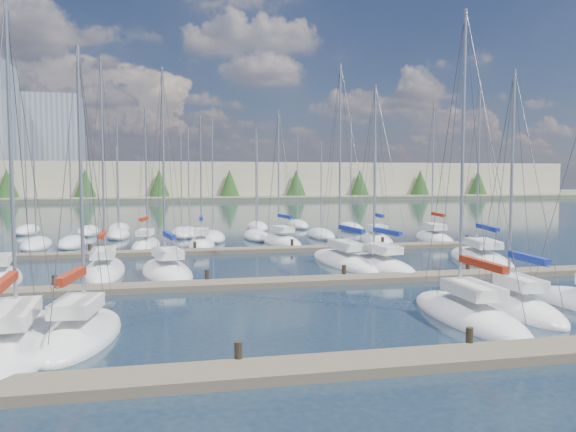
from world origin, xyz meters
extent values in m
plane|color=#1E2E3D|center=(0.00, 60.00, 0.00)|extent=(400.00, 400.00, 0.00)
cube|color=#6B5E4C|center=(0.00, 2.00, 0.15)|extent=(44.00, 1.80, 0.35)
cylinder|color=#2D261C|center=(-4.00, 2.90, 0.30)|extent=(0.26, 0.26, 1.10)
cylinder|color=#2D261C|center=(4.00, 2.90, 0.30)|extent=(0.26, 0.26, 1.10)
cube|color=#6B5E4C|center=(0.00, 16.00, 0.15)|extent=(44.00, 1.80, 0.35)
cylinder|color=#2D261C|center=(-12.00, 16.90, 0.30)|extent=(0.26, 0.26, 1.10)
cylinder|color=#2D261C|center=(-4.00, 16.90, 0.30)|extent=(0.26, 0.26, 1.10)
cylinder|color=#2D261C|center=(4.00, 16.90, 0.30)|extent=(0.26, 0.26, 1.10)
cylinder|color=#2D261C|center=(12.00, 16.90, 0.30)|extent=(0.26, 0.26, 1.10)
cube|color=#6B5E4C|center=(0.00, 30.00, 0.15)|extent=(44.00, 1.80, 0.35)
cylinder|color=#2D261C|center=(-12.00, 30.90, 0.30)|extent=(0.26, 0.26, 1.10)
cylinder|color=#2D261C|center=(-4.00, 30.90, 0.30)|extent=(0.26, 0.26, 1.10)
cylinder|color=#2D261C|center=(4.00, 30.90, 0.30)|extent=(0.26, 0.26, 1.10)
cylinder|color=#2D261C|center=(12.00, 30.90, 0.30)|extent=(0.26, 0.26, 1.10)
cylinder|color=#2D261C|center=(20.00, 30.90, 0.30)|extent=(0.26, 0.26, 1.10)
ellipsoid|color=white|center=(-7.92, 34.60, 0.05)|extent=(3.09, 7.07, 1.60)
cube|color=black|center=(-7.92, 34.60, 0.05)|extent=(1.57, 3.41, 0.12)
cube|color=silver|center=(-7.97, 34.27, 1.35)|extent=(1.49, 2.54, 0.50)
cylinder|color=#9EA0A5|center=(-7.83, 35.14, 6.48)|extent=(0.14, 0.14, 10.76)
cylinder|color=#9EA0A5|center=(-8.05, 33.72, 2.40)|extent=(0.54, 2.85, 0.10)
cube|color=maroon|center=(-8.05, 33.72, 2.52)|extent=(0.70, 2.66, 0.30)
ellipsoid|color=white|center=(3.94, 35.24, 0.05)|extent=(3.78, 7.81, 1.60)
cube|color=maroon|center=(3.94, 35.24, 0.05)|extent=(1.91, 3.77, 0.12)
cube|color=silver|center=(4.01, 34.87, 1.35)|extent=(1.81, 2.82, 0.50)
cylinder|color=#9EA0A5|center=(3.83, 35.83, 6.60)|extent=(0.14, 0.14, 10.99)
cylinder|color=#9EA0A5|center=(4.11, 34.28, 2.40)|extent=(0.65, 3.11, 0.10)
cube|color=navy|center=(4.11, 34.28, 2.52)|extent=(0.80, 2.90, 0.30)
ellipsoid|color=white|center=(18.76, 34.80, 0.05)|extent=(3.75, 8.87, 1.60)
cube|color=black|center=(18.76, 34.80, 0.05)|extent=(1.90, 4.27, 0.12)
cube|color=silver|center=(18.70, 34.37, 1.35)|extent=(1.81, 3.18, 0.50)
cylinder|color=#9EA0A5|center=(18.86, 35.48, 7.19)|extent=(0.14, 0.14, 12.17)
cylinder|color=#9EA0A5|center=(18.60, 33.69, 2.40)|extent=(0.63, 3.58, 0.10)
cube|color=maroon|center=(18.60, 33.69, 2.52)|extent=(0.79, 3.33, 0.30)
ellipsoid|color=white|center=(15.73, 21.69, 0.05)|extent=(5.01, 10.32, 1.60)
cube|color=silver|center=(15.63, 21.20, 1.35)|extent=(2.35, 3.74, 0.50)
cylinder|color=#9EA0A5|center=(15.89, 22.46, 6.96)|extent=(0.14, 0.14, 11.71)
cylinder|color=#9EA0A5|center=(15.47, 20.42, 2.40)|extent=(0.94, 4.10, 0.10)
cube|color=navy|center=(15.47, 20.42, 2.52)|extent=(1.07, 3.81, 0.30)
ellipsoid|color=white|center=(12.86, 34.61, 0.05)|extent=(3.48, 7.54, 1.60)
cube|color=maroon|center=(12.86, 34.61, 0.05)|extent=(1.77, 3.63, 0.12)
cube|color=silver|center=(12.81, 34.25, 1.35)|extent=(1.73, 2.71, 0.50)
cylinder|color=#9EA0A5|center=(12.93, 35.19, 5.57)|extent=(0.14, 0.14, 8.94)
cylinder|color=#9EA0A5|center=(12.74, 33.68, 2.40)|extent=(0.49, 3.04, 0.10)
cube|color=navy|center=(12.74, 33.68, 2.52)|extent=(0.66, 2.82, 0.30)
ellipsoid|color=white|center=(5.83, 22.64, 0.05)|extent=(3.50, 9.95, 1.60)
cube|color=silver|center=(5.87, 22.16, 1.35)|extent=(1.75, 3.53, 0.50)
cylinder|color=#9EA0A5|center=(5.76, 23.42, 7.49)|extent=(0.14, 0.14, 12.77)
cylinder|color=#9EA0A5|center=(5.94, 21.38, 2.40)|extent=(0.46, 4.09, 0.10)
cube|color=navy|center=(5.94, 21.38, 2.52)|extent=(0.63, 3.78, 0.30)
ellipsoid|color=white|center=(6.28, 7.00, 0.05)|extent=(2.74, 8.51, 1.60)
cube|color=maroon|center=(6.28, 7.00, 0.05)|extent=(1.42, 4.09, 0.12)
cube|color=silver|center=(6.28, 6.58, 1.35)|extent=(1.49, 2.98, 0.50)
cylinder|color=#9EA0A5|center=(6.29, 7.68, 7.09)|extent=(0.14, 0.14, 11.99)
cylinder|color=#9EA0A5|center=(6.27, 5.90, 2.40)|extent=(0.14, 3.56, 0.10)
cube|color=maroon|center=(6.27, 5.90, 2.52)|extent=(0.34, 3.28, 0.30)
ellipsoid|color=white|center=(-10.03, 22.11, 0.05)|extent=(2.71, 8.80, 1.60)
cube|color=silver|center=(-10.01, 21.67, 1.35)|extent=(1.44, 3.09, 0.50)
cylinder|color=#9EA0A5|center=(-10.05, 22.81, 7.29)|extent=(0.14, 0.14, 12.37)
cylinder|color=#9EA0A5|center=(-10.00, 20.97, 2.40)|extent=(0.20, 3.67, 0.10)
cube|color=maroon|center=(-10.00, 20.97, 2.52)|extent=(0.39, 3.38, 0.30)
ellipsoid|color=white|center=(9.15, 7.86, 0.05)|extent=(2.67, 7.22, 1.60)
cube|color=black|center=(9.15, 7.86, 0.05)|extent=(1.37, 3.47, 0.12)
cube|color=silver|center=(9.13, 7.51, 1.35)|extent=(1.39, 2.55, 0.50)
cylinder|color=#9EA0A5|center=(9.18, 8.43, 5.97)|extent=(0.14, 0.14, 9.73)
cylinder|color=#9EA0A5|center=(9.10, 6.94, 2.40)|extent=(0.26, 2.98, 0.10)
cube|color=navy|center=(9.10, 6.94, 2.52)|extent=(0.45, 2.76, 0.30)
ellipsoid|color=white|center=(7.50, 20.36, 0.05)|extent=(3.85, 8.74, 1.60)
cube|color=black|center=(7.50, 20.36, 0.05)|extent=(1.96, 4.21, 0.12)
cube|color=silver|center=(7.56, 19.94, 1.35)|extent=(1.90, 3.13, 0.50)
cylinder|color=#9EA0A5|center=(7.42, 21.03, 6.58)|extent=(0.14, 0.14, 10.96)
cylinder|color=#9EA0A5|center=(7.65, 19.27, 2.40)|extent=(0.57, 3.53, 0.10)
cube|color=navy|center=(7.65, 19.27, 2.52)|extent=(0.73, 3.28, 0.30)
ellipsoid|color=white|center=(-3.25, 34.43, 0.05)|extent=(2.68, 6.37, 1.60)
cube|color=silver|center=(-3.27, 34.12, 1.35)|extent=(1.39, 2.26, 0.50)
cylinder|color=#9EA0A5|center=(-3.22, 34.93, 6.19)|extent=(0.14, 0.14, 10.18)
cylinder|color=#9EA0A5|center=(-3.30, 33.62, 2.40)|extent=(0.28, 2.62, 0.10)
cube|color=navy|center=(-3.30, 33.62, 2.52)|extent=(0.46, 2.42, 0.30)
ellipsoid|color=white|center=(-6.20, 20.99, 0.05)|extent=(4.10, 8.40, 1.60)
cube|color=maroon|center=(-6.20, 20.99, 0.05)|extent=(2.08, 4.05, 0.12)
cube|color=silver|center=(-6.13, 20.59, 1.35)|extent=(1.99, 3.03, 0.50)
cylinder|color=#9EA0A5|center=(-6.30, 21.63, 6.94)|extent=(0.14, 0.14, 11.69)
cylinder|color=#9EA0A5|center=(-6.02, 19.96, 2.40)|extent=(0.66, 3.35, 0.10)
cube|color=navy|center=(-6.02, 19.96, 2.52)|extent=(0.81, 3.12, 0.30)
ellipsoid|color=white|center=(-11.50, 6.65, 0.05)|extent=(3.54, 9.84, 1.60)
cube|color=black|center=(-11.50, 6.65, 0.05)|extent=(1.82, 4.73, 0.12)
cube|color=silver|center=(-11.47, 6.16, 1.35)|extent=(1.84, 3.48, 0.50)
cylinder|color=#9EA0A5|center=(-11.55, 7.42, 6.76)|extent=(0.14, 0.14, 11.32)
cylinder|color=#9EA0A5|center=(-11.43, 5.39, 2.40)|extent=(0.33, 4.07, 0.10)
cube|color=maroon|center=(-11.43, 5.39, 2.52)|extent=(0.51, 3.75, 0.30)
ellipsoid|color=white|center=(-9.34, 7.29, 0.05)|extent=(3.52, 7.08, 1.60)
cube|color=silver|center=(-9.39, 6.96, 1.35)|extent=(1.73, 2.56, 0.50)
cylinder|color=#9EA0A5|center=(-9.25, 7.83, 5.98)|extent=(0.14, 0.14, 9.76)
cylinder|color=#9EA0A5|center=(-9.47, 6.42, 2.40)|extent=(0.53, 2.83, 0.10)
cube|color=maroon|center=(-9.47, 6.42, 2.52)|extent=(0.69, 2.64, 0.30)
cylinder|color=#9EA0A5|center=(-20.75, 49.89, 6.50)|extent=(0.12, 0.12, 11.20)
ellipsoid|color=white|center=(-20.75, 49.89, 0.25)|extent=(2.20, 6.40, 1.40)
cylinder|color=#9EA0A5|center=(-3.94, 43.45, 5.97)|extent=(0.12, 0.12, 10.14)
ellipsoid|color=white|center=(-3.94, 43.45, 0.25)|extent=(2.20, 6.40, 1.40)
cylinder|color=#9EA0A5|center=(-4.68, 43.24, 6.14)|extent=(0.12, 0.12, 10.49)
ellipsoid|color=white|center=(-4.68, 43.24, 0.25)|extent=(2.20, 6.40, 1.40)
cylinder|color=#9EA0A5|center=(9.07, 50.53, 5.93)|extent=(0.12, 0.12, 10.06)
ellipsoid|color=white|center=(9.07, 50.53, 0.25)|extent=(2.20, 6.40, 1.40)
cylinder|color=#9EA0A5|center=(-14.23, 47.33, 5.60)|extent=(0.12, 0.12, 9.39)
ellipsoid|color=white|center=(-14.23, 47.33, 0.25)|extent=(2.20, 6.40, 1.40)
cylinder|color=#9EA0A5|center=(-16.97, 36.19, 5.83)|extent=(0.12, 0.12, 9.85)
ellipsoid|color=white|center=(-16.97, 36.19, 0.25)|extent=(2.20, 6.40, 1.40)
cylinder|color=#9EA0A5|center=(-14.23, 36.83, 5.55)|extent=(0.12, 0.12, 9.30)
ellipsoid|color=white|center=(-14.23, 36.83, 0.25)|extent=(2.20, 6.40, 1.40)
cylinder|color=#9EA0A5|center=(13.97, 45.41, 6.74)|extent=(0.12, 0.12, 11.68)
ellipsoid|color=white|center=(13.97, 45.41, 0.25)|extent=(2.20, 6.40, 1.40)
cylinder|color=#9EA0A5|center=(2.31, 39.32, 5.78)|extent=(0.12, 0.12, 9.76)
ellipsoid|color=white|center=(2.31, 39.32, 0.25)|extent=(2.20, 6.40, 1.40)
cylinder|color=#9EA0A5|center=(-11.34, 49.91, 6.87)|extent=(0.12, 0.12, 11.95)
ellipsoid|color=white|center=(-11.34, 49.91, 0.25)|extent=(2.20, 6.40, 1.40)
cylinder|color=#9EA0A5|center=(8.76, 39.06, 5.13)|extent=(0.12, 0.12, 8.46)
ellipsoid|color=white|center=(8.76, 39.06, 0.25)|extent=(2.20, 6.40, 1.40)
cylinder|color=#9EA0A5|center=(-10.91, 43.47, 4.96)|extent=(0.12, 0.12, 8.12)
ellipsoid|color=white|center=(-10.91, 43.47, 0.25)|extent=(2.20, 6.40, 1.40)
cylinder|color=#9EA0A5|center=(4.00, 49.08, 5.90)|extent=(0.12, 0.12, 10.00)
ellipsoid|color=white|center=(4.00, 49.08, 0.25)|extent=(2.20, 6.40, 1.40)
cylinder|color=#9EA0A5|center=(-1.89, 38.97, 6.17)|extent=(0.12, 0.12, 10.54)
ellipsoid|color=white|center=(-1.89, 38.97, 0.25)|extent=(2.20, 6.40, 1.40)
cube|color=#666B51|center=(0.00, 150.00, 0.50)|extent=(400.00, 60.00, 1.00)
cube|color=beige|center=(10.00, 140.00, 5.00)|extent=(200.00, 12.00, 10.00)
cube|color=slate|center=(-40.00, 165.00, 15.00)|extent=(18.00, 15.00, 30.00)
cone|color=#284C1E|center=(-44.00, 133.00, 4.00)|extent=(6.00, 6.00, 8.00)
cone|color=#284C1E|center=(-26.00, 133.00, 4.00)|extent=(6.00, 6.00, 8.00)
cone|color=#284C1E|center=(-8.00, 133.00, 4.00)|extent=(6.00, 6.00, 8.00)
cone|color=#284C1E|center=(10.00, 133.00, 4.00)|extent=(6.00, 6.00, 8.00)
cone|color=#284C1E|center=(28.00, 133.00, 4.00)|extent=(6.00, 6.00, 8.00)
cone|color=#284C1E|center=(46.00, 133.00, 4.00)|extent=(6.00, 6.00, 8.00)
cone|color=#284C1E|center=(64.00, 133.00, 4.00)|extent=(6.00, 6.00, 8.00)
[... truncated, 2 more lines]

